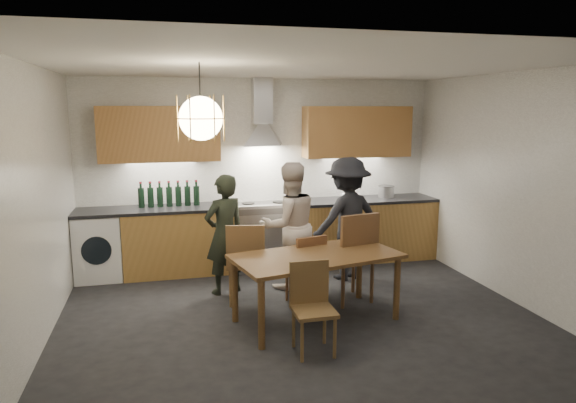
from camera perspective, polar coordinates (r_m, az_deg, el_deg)
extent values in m
plane|color=black|center=(5.53, 1.61, -13.05)|extent=(5.00, 5.00, 0.00)
cube|color=white|center=(7.32, -3.03, 3.31)|extent=(5.00, 0.02, 2.60)
cube|color=white|center=(3.10, 12.93, -6.68)|extent=(5.00, 0.02, 2.60)
cube|color=white|center=(5.10, -26.53, -0.85)|extent=(0.02, 4.50, 2.60)
cube|color=white|center=(6.29, 24.21, 1.26)|extent=(0.02, 4.50, 2.60)
cube|color=white|center=(5.09, 1.76, 14.92)|extent=(5.00, 4.50, 0.02)
cube|color=tan|center=(7.06, -11.93, -4.35)|extent=(1.45, 0.60, 0.86)
cube|color=tan|center=(7.61, 8.46, -3.18)|extent=(2.05, 0.60, 0.86)
cube|color=white|center=(7.11, -20.23, -4.71)|extent=(0.58, 0.58, 0.85)
cube|color=black|center=(6.96, -14.54, -0.87)|extent=(2.05, 0.62, 0.04)
cube|color=black|center=(7.52, 8.55, 0.16)|extent=(2.05, 0.62, 0.04)
cube|color=silver|center=(7.20, -2.52, -4.10)|extent=(0.90, 0.60, 0.80)
cube|color=black|center=(6.93, -2.05, -4.83)|extent=(0.78, 0.02, 0.42)
cube|color=slate|center=(7.10, -2.54, -0.66)|extent=(0.90, 0.60, 0.08)
cube|color=silver|center=(6.84, -2.12, -0.57)|extent=(0.90, 0.08, 0.04)
cube|color=#BE8649|center=(6.97, -14.06, 7.29)|extent=(1.55, 0.35, 0.72)
cube|color=#BE8649|center=(7.49, 7.67, 7.69)|extent=(1.55, 0.35, 0.72)
cube|color=silver|center=(7.14, -2.91, 11.10)|extent=(0.26, 0.22, 0.62)
cylinder|color=black|center=(4.80, -9.76, 12.07)|extent=(0.01, 0.01, 0.50)
sphere|color=#FFE0A5|center=(4.80, -9.67, 9.08)|extent=(0.40, 0.40, 0.40)
torus|color=gold|center=(4.80, -9.67, 9.08)|extent=(0.43, 0.43, 0.01)
cube|color=brown|center=(5.30, 3.20, -6.10)|extent=(1.83, 1.19, 0.04)
cylinder|color=brown|center=(4.80, -2.97, -12.40)|extent=(0.07, 0.07, 0.68)
cylinder|color=brown|center=(5.40, -5.93, -9.79)|extent=(0.07, 0.07, 0.68)
cylinder|color=brown|center=(5.55, 12.00, -9.43)|extent=(0.07, 0.07, 0.68)
cylinder|color=brown|center=(6.08, 7.93, -7.54)|extent=(0.07, 0.07, 0.68)
cube|color=brown|center=(5.90, -4.67, -6.84)|extent=(0.49, 0.49, 0.04)
cube|color=brown|center=(5.65, -4.75, -4.96)|extent=(0.42, 0.12, 0.46)
cylinder|color=brown|center=(6.14, -2.99, -8.47)|extent=(0.04, 0.04, 0.43)
cylinder|color=brown|center=(5.81, -2.96, -9.56)|extent=(0.04, 0.04, 0.43)
cylinder|color=brown|center=(6.14, -6.23, -8.49)|extent=(0.04, 0.04, 0.43)
cylinder|color=brown|center=(5.82, -6.39, -9.58)|extent=(0.04, 0.04, 0.43)
cube|color=brown|center=(5.85, 1.84, -7.58)|extent=(0.44, 0.44, 0.04)
cube|color=brown|center=(5.64, 2.65, -5.92)|extent=(0.37, 0.11, 0.40)
cylinder|color=brown|center=(6.11, 2.41, -8.84)|extent=(0.03, 0.03, 0.38)
cylinder|color=brown|center=(5.86, 3.82, -9.69)|extent=(0.03, 0.03, 0.38)
cylinder|color=brown|center=(5.98, -0.13, -9.26)|extent=(0.03, 0.03, 0.38)
cylinder|color=brown|center=(5.73, 1.20, -10.16)|extent=(0.03, 0.03, 0.38)
cube|color=brown|center=(5.94, 6.78, -6.20)|extent=(0.56, 0.56, 0.05)
cube|color=brown|center=(5.69, 8.00, -4.01)|extent=(0.47, 0.14, 0.52)
cylinder|color=brown|center=(6.28, 7.27, -7.85)|extent=(0.04, 0.04, 0.49)
cylinder|color=brown|center=(5.97, 9.30, -8.85)|extent=(0.04, 0.04, 0.49)
cylinder|color=brown|center=(6.08, 4.19, -8.39)|extent=(0.04, 0.04, 0.49)
cylinder|color=brown|center=(5.77, 6.12, -9.47)|extent=(0.04, 0.04, 0.49)
cube|color=brown|center=(4.71, 2.90, -12.08)|extent=(0.37, 0.37, 0.04)
cube|color=brown|center=(4.79, 2.35, -8.90)|extent=(0.37, 0.04, 0.41)
cylinder|color=brown|center=(4.63, 1.58, -15.31)|extent=(0.03, 0.03, 0.38)
cylinder|color=brown|center=(4.89, 0.63, -13.84)|extent=(0.03, 0.03, 0.38)
cylinder|color=brown|center=(4.71, 5.22, -14.88)|extent=(0.03, 0.03, 0.38)
cylinder|color=brown|center=(4.97, 4.08, -13.47)|extent=(0.03, 0.03, 0.38)
imported|color=black|center=(6.14, -7.06, -3.64)|extent=(0.62, 0.53, 1.44)
imported|color=beige|center=(6.27, 0.16, -2.70)|extent=(0.85, 0.72, 1.56)
imported|color=black|center=(6.64, 6.59, -1.92)|extent=(1.15, 0.86, 1.58)
imported|color=#BABABE|center=(7.41, 6.98, 0.50)|extent=(0.38, 0.38, 0.08)
cylinder|color=silver|center=(7.69, 10.86, 1.07)|extent=(0.30, 0.30, 0.16)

